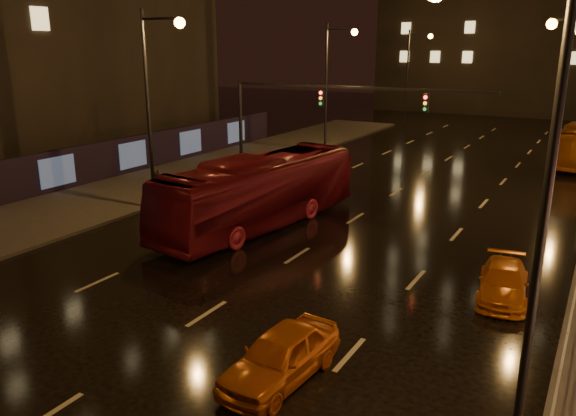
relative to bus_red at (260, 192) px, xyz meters
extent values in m
plane|color=black|center=(3.47, 7.36, -1.68)|extent=(140.00, 140.00, 0.00)
cube|color=#38332D|center=(-10.03, 2.36, -1.61)|extent=(7.00, 70.00, 0.15)
cube|color=black|center=(-13.73, -0.64, -0.43)|extent=(0.30, 46.00, 2.50)
cylinder|color=black|center=(-6.13, 7.36, 1.42)|extent=(0.22, 0.22, 6.20)
cube|color=black|center=(1.47, 7.36, 4.42)|extent=(15.20, 0.14, 0.14)
cube|color=black|center=(-0.53, 7.36, 3.77)|extent=(0.32, 0.18, 0.95)
cube|color=black|center=(5.47, 7.36, 3.77)|extent=(0.32, 0.18, 0.95)
sphere|color=#FF1E19|center=(-0.53, 7.24, 4.07)|extent=(0.18, 0.18, 0.18)
cylinder|color=black|center=(13.07, -10.64, 3.32)|extent=(0.18, 0.18, 10.00)
imported|color=maroon|center=(0.00, 0.00, 0.00)|extent=(4.24, 12.34, 3.37)
imported|color=#BF5512|center=(7.41, -10.62, -1.01)|extent=(1.91, 4.06, 1.34)
imported|color=#D16713|center=(11.47, -2.64, -1.13)|extent=(2.05, 4.01, 1.11)
imported|color=black|center=(-7.71, 1.21, -0.74)|extent=(0.77, 0.92, 1.60)
camera|label=1|loc=(13.90, -21.53, 6.57)|focal=35.00mm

